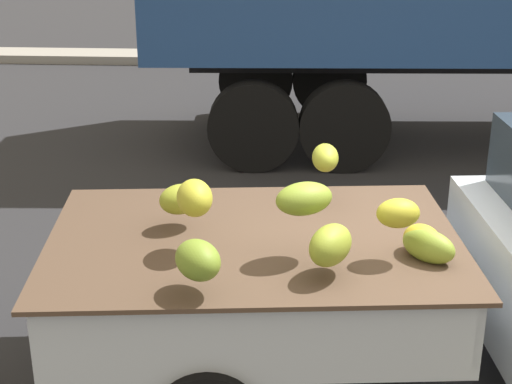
% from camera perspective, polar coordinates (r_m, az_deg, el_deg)
% --- Properties ---
extents(ground, '(220.00, 220.00, 0.00)m').
position_cam_1_polar(ground, '(5.93, 11.12, -11.81)').
color(ground, '#28282B').
extents(curb_strip, '(80.00, 0.80, 0.16)m').
position_cam_1_polar(curb_strip, '(15.27, 6.46, 9.59)').
color(curb_strip, gray).
rests_on(curb_strip, ground).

